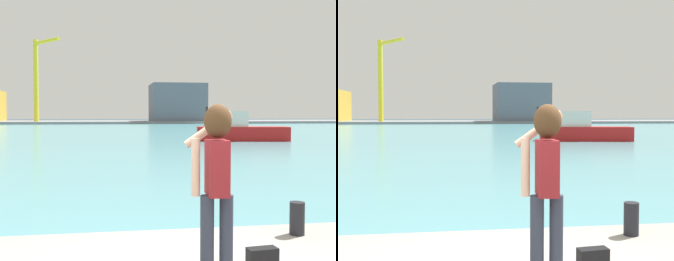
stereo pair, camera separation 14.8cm
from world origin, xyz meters
The scene contains 9 objects.
ground_plane centered at (0.00, 50.00, 0.00)m, with size 220.00×220.00×0.00m, color #334751.
harbor_water centered at (0.00, 52.00, 0.01)m, with size 140.00×100.00×0.02m, color #599EA8.
far_shore_dock centered at (0.00, 92.00, 0.26)m, with size 140.00×20.00×0.51m, color gray.
person_photographer centered at (0.46, 0.30, 1.66)m, with size 0.53×0.55×1.74m.
handbag centered at (0.98, 0.35, 0.71)m, with size 0.32×0.14×0.24m, color black.
harbor_bollard centered at (1.93, 1.49, 0.82)m, with size 0.20×0.20×0.44m, color black.
boat_moored centered at (10.08, 28.25, 0.86)m, with size 7.53×3.07×2.40m.
warehouse_right centered at (15.37, 88.81, 4.71)m, with size 11.96×10.91×8.39m, color slate.
port_crane centered at (-14.87, 86.31, 10.74)m, with size 6.27×7.40×17.35m.
Camera 1 is at (-0.63, -3.69, 2.24)m, focal length 43.83 mm.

